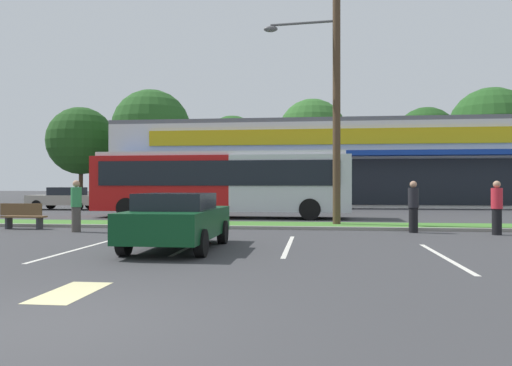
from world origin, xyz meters
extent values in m
plane|color=#38383A|center=(0.00, 0.00, 0.00)|extent=(240.00, 240.00, 0.00)
cube|color=#427A2D|center=(0.00, 14.00, 0.06)|extent=(56.00, 2.20, 0.12)
cube|color=gray|center=(0.00, 12.78, 0.06)|extent=(56.00, 0.24, 0.12)
cube|color=silver|center=(-2.95, 6.59, 0.00)|extent=(0.12, 4.80, 0.01)
cube|color=silver|center=(-0.26, 8.00, 0.00)|extent=(0.12, 4.80, 0.01)
cube|color=silver|center=(2.31, 7.94, 0.00)|extent=(0.12, 4.80, 0.01)
cube|color=silver|center=(5.91, 6.21, 0.00)|extent=(0.12, 4.80, 0.01)
cube|color=beige|center=(-0.67, 1.69, 0.00)|extent=(0.70, 1.60, 0.01)
cube|color=silver|center=(3.61, 36.05, 3.05)|extent=(31.48, 11.91, 6.11)
cube|color=black|center=(3.61, 30.06, 1.83)|extent=(26.44, 0.08, 3.17)
cube|color=#14389E|center=(3.61, 29.40, 3.79)|extent=(29.59, 1.40, 0.35)
cube|color=gold|center=(3.61, 30.02, 5.01)|extent=(25.18, 0.16, 1.10)
cube|color=slate|center=(3.61, 36.05, 6.26)|extent=(31.48, 11.91, 0.30)
cylinder|color=#473323|center=(-22.21, 46.51, 1.84)|extent=(0.44, 0.44, 3.67)
sphere|color=#1E4719|center=(-22.21, 46.51, 6.40)|extent=(7.28, 7.28, 7.28)
cylinder|color=#473323|center=(-13.25, 43.24, 2.14)|extent=(0.44, 0.44, 4.29)
sphere|color=#23511E|center=(-13.25, 43.24, 7.22)|extent=(7.83, 7.83, 7.83)
cylinder|color=#473323|center=(-5.48, 45.89, 1.76)|extent=(0.44, 0.44, 3.53)
sphere|color=#23511E|center=(-5.48, 45.89, 5.78)|extent=(6.00, 6.00, 6.00)
cylinder|color=#473323|center=(2.76, 44.73, 2.13)|extent=(0.44, 0.44, 4.26)
sphere|color=#2D6026|center=(2.76, 44.73, 6.78)|extent=(6.74, 6.74, 6.74)
cylinder|color=#473323|center=(13.19, 42.23, 1.84)|extent=(0.44, 0.44, 3.69)
sphere|color=#1E4719|center=(13.19, 42.23, 5.87)|extent=(5.80, 5.80, 5.80)
cylinder|color=#473323|center=(20.05, 45.72, 1.99)|extent=(0.44, 0.44, 3.97)
sphere|color=#23511E|center=(20.05, 45.72, 7.02)|extent=(8.12, 8.12, 8.12)
cylinder|color=#4C3826|center=(3.85, 14.18, 5.55)|extent=(0.30, 0.30, 11.11)
cylinder|color=#59595B|center=(2.56, 14.31, 8.00)|extent=(2.60, 0.35, 0.10)
ellipsoid|color=#59595B|center=(1.26, 14.43, 7.85)|extent=(0.56, 0.32, 0.24)
cube|color=#B71414|center=(-4.47, 19.18, 1.70)|extent=(7.04, 2.74, 2.70)
cube|color=silver|center=(1.86, 19.01, 1.70)|extent=(5.77, 2.70, 2.70)
cube|color=silver|center=(-1.62, 19.10, 3.15)|extent=(12.22, 2.62, 0.20)
cube|color=black|center=(-1.65, 17.80, 2.19)|extent=(11.66, 0.37, 1.19)
cube|color=black|center=(4.75, 18.93, 2.02)|extent=(0.12, 2.17, 1.51)
cylinder|color=black|center=(2.85, 20.15, 0.50)|extent=(1.01, 0.33, 1.00)
cylinder|color=black|center=(2.78, 17.81, 0.50)|extent=(1.01, 0.33, 1.00)
cylinder|color=black|center=(-2.54, 20.30, 0.50)|extent=(1.01, 0.33, 1.00)
cylinder|color=black|center=(-2.60, 17.95, 0.50)|extent=(1.01, 0.33, 1.00)
cylinder|color=black|center=(-6.02, 20.39, 0.50)|extent=(1.01, 0.33, 1.00)
cylinder|color=black|center=(-6.08, 18.05, 0.50)|extent=(1.01, 0.33, 1.00)
cube|color=brown|center=(-7.68, 11.96, 0.45)|extent=(1.60, 0.45, 0.06)
cube|color=brown|center=(-7.68, 11.76, 0.73)|extent=(1.60, 0.06, 0.44)
cube|color=#333338|center=(-7.08, 11.96, 0.23)|extent=(0.08, 0.36, 0.45)
cube|color=#333338|center=(-8.29, 11.96, 0.23)|extent=(0.08, 0.36, 0.45)
cube|color=#0C3F1E|center=(-0.43, 6.89, 0.67)|extent=(1.90, 4.31, 0.69)
cube|color=black|center=(-0.43, 6.67, 1.22)|extent=(1.67, 1.94, 0.41)
cylinder|color=black|center=(-1.33, 8.22, 0.32)|extent=(0.22, 0.64, 0.64)
cylinder|color=black|center=(0.47, 8.22, 0.32)|extent=(0.22, 0.64, 0.64)
cylinder|color=black|center=(-1.33, 5.55, 0.32)|extent=(0.22, 0.64, 0.64)
cylinder|color=black|center=(0.47, 5.55, 0.32)|extent=(0.22, 0.64, 0.64)
cube|color=#9E998C|center=(-13.32, 25.75, 0.64)|extent=(4.48, 1.82, 0.63)
cube|color=black|center=(-13.10, 25.75, 1.21)|extent=(2.02, 1.60, 0.51)
cylinder|color=black|center=(-14.71, 24.89, 0.32)|extent=(0.64, 0.22, 0.64)
cylinder|color=black|center=(-14.71, 26.61, 0.32)|extent=(0.64, 0.22, 0.64)
cylinder|color=black|center=(-11.93, 24.89, 0.32)|extent=(0.64, 0.22, 0.64)
cylinder|color=black|center=(-11.93, 26.61, 0.32)|extent=(0.64, 0.22, 0.64)
cylinder|color=black|center=(6.35, 12.13, 0.43)|extent=(0.30, 0.30, 0.85)
cylinder|color=black|center=(6.35, 12.13, 1.19)|extent=(0.36, 0.36, 0.68)
sphere|color=tan|center=(6.35, 12.13, 1.65)|extent=(0.23, 0.23, 0.23)
cylinder|color=black|center=(8.90, 11.64, 0.43)|extent=(0.30, 0.30, 0.85)
cylinder|color=red|center=(8.90, 11.64, 1.19)|extent=(0.36, 0.36, 0.68)
sphere|color=tan|center=(8.90, 11.64, 1.65)|extent=(0.23, 0.23, 0.23)
cylinder|color=#47423D|center=(-5.19, 11.02, 0.43)|extent=(0.31, 0.31, 0.87)
cylinder|color=#338C4C|center=(-5.19, 11.02, 1.21)|extent=(0.36, 0.36, 0.69)
sphere|color=tan|center=(-5.19, 11.02, 1.67)|extent=(0.24, 0.24, 0.24)
camera|label=1|loc=(3.02, -5.58, 1.64)|focal=35.42mm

